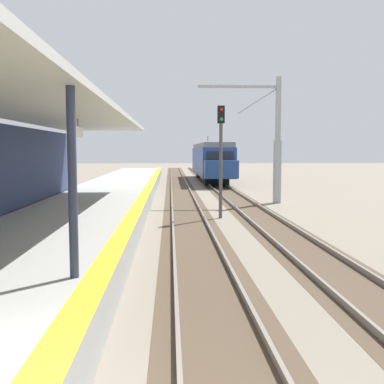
# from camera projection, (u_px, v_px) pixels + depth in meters

# --- Properties ---
(station_platform) EXTENTS (5.00, 80.00, 0.91)m
(station_platform) POSITION_uv_depth(u_px,v_px,m) (88.00, 213.00, 20.12)
(station_platform) COLOR #999993
(station_platform) RESTS_ON ground
(track_pair_nearest_platform) EXTENTS (2.34, 120.00, 0.16)m
(track_pair_nearest_platform) POSITION_uv_depth(u_px,v_px,m) (186.00, 210.00, 24.34)
(track_pair_nearest_platform) COLOR #4C3D2D
(track_pair_nearest_platform) RESTS_ON ground
(track_pair_middle) EXTENTS (2.34, 120.00, 0.16)m
(track_pair_middle) POSITION_uv_depth(u_px,v_px,m) (250.00, 209.00, 24.50)
(track_pair_middle) COLOR #4C3D2D
(track_pair_middle) RESTS_ON ground
(approaching_train) EXTENTS (2.93, 19.60, 4.76)m
(approaching_train) POSITION_uv_depth(u_px,v_px,m) (211.00, 160.00, 47.80)
(approaching_train) COLOR navy
(approaching_train) RESTS_ON ground
(rail_signal_post) EXTENTS (0.32, 0.34, 5.20)m
(rail_signal_post) POSITION_uv_depth(u_px,v_px,m) (221.00, 150.00, 21.44)
(rail_signal_post) COLOR #4C4C4C
(rail_signal_post) RESTS_ON ground
(catenary_pylon_far_side) EXTENTS (5.00, 0.40, 7.50)m
(catenary_pylon_far_side) POSITION_uv_depth(u_px,v_px,m) (273.00, 143.00, 27.70)
(catenary_pylon_far_side) COLOR #9EA3A8
(catenary_pylon_far_side) RESTS_ON ground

